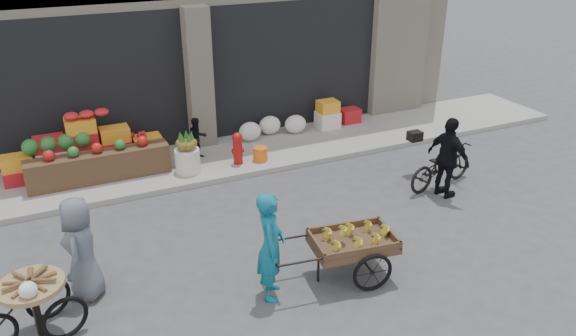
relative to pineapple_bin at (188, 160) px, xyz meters
name	(u,v)px	position (x,y,z in m)	size (l,w,h in m)	color
ground	(293,254)	(0.75, -3.60, -0.37)	(80.00, 80.00, 0.00)	#424244
sidewalk	(215,159)	(0.75, 0.50, -0.31)	(18.00, 2.20, 0.12)	gray
fruit_display	(95,147)	(-1.73, 0.78, 0.30)	(3.10, 1.12, 1.24)	red
pineapple_bin	(188,160)	(0.00, 0.00, 0.00)	(0.52, 0.52, 0.50)	silver
fire_hydrant	(238,147)	(1.10, -0.05, 0.13)	(0.22, 0.22, 0.71)	#A5140F
orange_bucket	(260,154)	(1.60, -0.10, -0.10)	(0.32, 0.32, 0.30)	orange
right_bay_goods	(308,120)	(3.36, 1.10, 0.04)	(3.35, 0.60, 0.70)	silver
seated_person	(197,138)	(0.40, 0.60, 0.21)	(0.45, 0.35, 0.93)	black
banana_cart	(350,240)	(1.27, -4.50, 0.27)	(2.20, 1.12, 0.88)	brown
vendor_woman	(271,246)	(0.01, -4.42, 0.46)	(0.61, 0.40, 1.67)	#116982
tricycle_cart	(33,301)	(-3.12, -3.95, 0.20)	(1.46, 1.06, 0.95)	#9E7F51
vendor_grey	(81,249)	(-2.42, -3.29, 0.42)	(0.77, 0.50, 1.57)	slate
bicycle	(441,165)	(4.54, -2.57, 0.08)	(0.60, 1.72, 0.90)	black
cyclist	(448,158)	(4.34, -2.97, 0.44)	(0.95, 0.39, 1.62)	black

